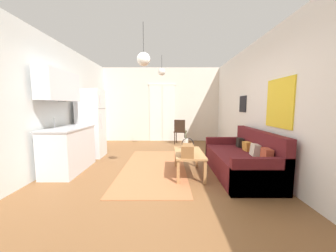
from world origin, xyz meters
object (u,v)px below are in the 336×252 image
object	(u,v)px
handbag	(187,150)
refrigerator	(91,123)
pendant_lamp_near	(143,59)
coffee_table	(189,155)
bamboo_vase	(186,144)
couch	(243,161)
pendant_lamp_far	(162,72)
accent_chair	(180,130)

from	to	relation	value
handbag	refrigerator	size ratio (longest dim) A/B	0.20
refrigerator	pendant_lamp_near	size ratio (longest dim) A/B	2.43
refrigerator	handbag	bearing A→B (deg)	-34.65
coffee_table	handbag	distance (m)	0.36
refrigerator	pendant_lamp_near	world-z (taller)	pendant_lamp_near
coffee_table	bamboo_vase	size ratio (longest dim) A/B	2.32
couch	pendant_lamp_far	size ratio (longest dim) A/B	3.39
bamboo_vase	pendant_lamp_near	distance (m)	1.88
refrigerator	accent_chair	bearing A→B (deg)	33.71
handbag	accent_chair	world-z (taller)	accent_chair
refrigerator	pendant_lamp_far	distance (m)	2.42
couch	pendant_lamp_near	bearing A→B (deg)	-172.85
bamboo_vase	pendant_lamp_far	bearing A→B (deg)	109.08
bamboo_vase	handbag	bearing A→B (deg)	-92.16
bamboo_vase	accent_chair	size ratio (longest dim) A/B	0.51
couch	handbag	world-z (taller)	couch
couch	accent_chair	distance (m)	3.21
pendant_lamp_far	couch	bearing A→B (deg)	-49.04
coffee_table	bamboo_vase	world-z (taller)	bamboo_vase
pendant_lamp_near	accent_chair	bearing A→B (deg)	75.31
coffee_table	accent_chair	size ratio (longest dim) A/B	1.17
couch	pendant_lamp_near	world-z (taller)	pendant_lamp_near
handbag	couch	bearing A→B (deg)	14.39
couch	pendant_lamp_far	distance (m)	3.26
bamboo_vase	refrigerator	size ratio (longest dim) A/B	0.25
accent_chair	pendant_lamp_far	distance (m)	2.23
couch	handbag	bearing A→B (deg)	-165.61
bamboo_vase	handbag	world-z (taller)	bamboo_vase
couch	pendant_lamp_near	size ratio (longest dim) A/B	2.62
bamboo_vase	pendant_lamp_near	world-z (taller)	pendant_lamp_near
pendant_lamp_far	refrigerator	bearing A→B (deg)	-163.78
couch	accent_chair	xyz separation A→B (m)	(-1.05, 3.02, 0.21)
coffee_table	refrigerator	xyz separation A→B (m)	(-2.46, 1.34, 0.50)
handbag	pendant_lamp_near	xyz separation A→B (m)	(-0.78, 0.05, 1.61)
coffee_table	refrigerator	world-z (taller)	refrigerator
bamboo_vase	pendant_lamp_near	xyz separation A→B (m)	(-0.80, -0.55, 1.61)
couch	handbag	xyz separation A→B (m)	(-1.13, -0.29, 0.28)
bamboo_vase	pendant_lamp_far	world-z (taller)	pendant_lamp_far
couch	refrigerator	size ratio (longest dim) A/B	1.08
coffee_table	accent_chair	xyz separation A→B (m)	(0.02, 3.00, 0.10)
handbag	pendant_lamp_far	xyz separation A→B (m)	(-0.53, 2.20, 1.76)
accent_chair	pendant_lamp_near	xyz separation A→B (m)	(-0.86, -3.26, 1.68)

